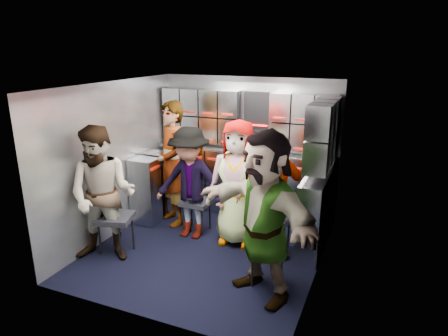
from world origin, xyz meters
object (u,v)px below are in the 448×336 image
at_px(jump_seat_near_left, 115,220).
at_px(jump_seat_mid_left, 196,203).
at_px(attendant_arc_a, 103,195).
at_px(attendant_arc_d, 273,196).
at_px(attendant_arc_b, 190,184).
at_px(attendant_arc_e, 264,216).
at_px(jump_seat_near_right, 268,253).
at_px(attendant_standing, 172,164).
at_px(jump_seat_mid_right, 276,220).
at_px(attendant_arc_c, 238,183).
at_px(jump_seat_center, 242,211).

height_order(jump_seat_near_left, jump_seat_mid_left, jump_seat_near_left).
height_order(attendant_arc_a, attendant_arc_d, attendant_arc_a).
distance_m(attendant_arc_b, attendant_arc_e, 1.60).
height_order(jump_seat_near_right, attendant_arc_d, attendant_arc_d).
bearing_deg(jump_seat_mid_left, attendant_arc_d, -12.98).
bearing_deg(attendant_standing, jump_seat_near_right, 8.04).
height_order(jump_seat_near_right, attendant_arc_a, attendant_arc_a).
relative_size(jump_seat_mid_right, attendant_arc_e, 0.26).
relative_size(jump_seat_near_left, jump_seat_near_right, 1.14).
relative_size(jump_seat_mid_left, attendant_standing, 0.26).
height_order(attendant_standing, attendant_arc_d, attendant_standing).
bearing_deg(attendant_arc_b, attendant_arc_e, -34.52).
height_order(jump_seat_near_right, attendant_arc_c, attendant_arc_c).
height_order(jump_seat_mid_right, attendant_arc_d, attendant_arc_d).
distance_m(jump_seat_near_left, attendant_arc_b, 1.07).
height_order(jump_seat_center, attendant_arc_c, attendant_arc_c).
xyz_separation_m(jump_seat_mid_right, attendant_arc_e, (0.14, -1.00, 0.48)).
distance_m(jump_seat_mid_left, jump_seat_near_right, 1.60).
relative_size(attendant_arc_d, attendant_arc_e, 0.89).
height_order(jump_seat_mid_left, attendant_arc_e, attendant_arc_e).
distance_m(jump_seat_center, attendant_arc_c, 0.50).
xyz_separation_m(jump_seat_mid_left, attendant_arc_d, (1.18, -0.27, 0.38)).
height_order(jump_seat_near_left, attendant_arc_e, attendant_arc_e).
bearing_deg(jump_seat_near_right, attendant_arc_d, 102.20).
height_order(jump_seat_near_left, attendant_arc_c, attendant_arc_c).
xyz_separation_m(jump_seat_mid_right, attendant_arc_b, (-1.18, -0.09, 0.36)).
xyz_separation_m(attendant_standing, attendant_arc_a, (-0.22, -1.26, -0.07)).
distance_m(jump_seat_mid_left, attendant_arc_e, 1.77).
height_order(jump_seat_mid_right, attendant_arc_a, attendant_arc_a).
bearing_deg(attendant_arc_e, attendant_arc_b, 176.31).
bearing_deg(jump_seat_near_left, attendant_arc_d, 20.10).
bearing_deg(attendant_arc_c, attendant_arc_b, -175.45).
distance_m(jump_seat_mid_left, jump_seat_mid_right, 1.18).
bearing_deg(jump_seat_mid_right, jump_seat_center, 159.91).
xyz_separation_m(jump_seat_mid_left, jump_seat_center, (0.65, 0.10, -0.04)).
bearing_deg(jump_seat_center, jump_seat_mid_left, -171.06).
distance_m(attendant_standing, attendant_arc_a, 1.28).
relative_size(attendant_standing, attendant_arc_d, 1.14).
distance_m(jump_seat_near_left, attendant_arc_c, 1.63).
bearing_deg(jump_seat_mid_right, attendant_arc_a, -150.71).
bearing_deg(attendant_arc_e, jump_seat_near_left, -153.12).
relative_size(attendant_standing, attendant_arc_c, 1.09).
bearing_deg(attendant_standing, jump_seat_near_left, -62.88).
relative_size(jump_seat_near_left, attendant_arc_c, 0.31).
bearing_deg(jump_seat_mid_left, jump_seat_mid_right, -4.44).
bearing_deg(attendant_arc_a, attendant_standing, 63.24).
distance_m(jump_seat_mid_right, attendant_standing, 1.71).
distance_m(attendant_arc_a, attendant_arc_d, 2.04).
xyz_separation_m(attendant_arc_b, attendant_arc_d, (1.18, -0.09, 0.02)).
distance_m(attendant_arc_b, attendant_arc_d, 1.18).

